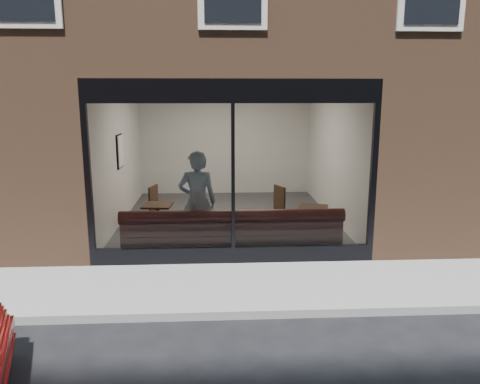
{
  "coord_description": "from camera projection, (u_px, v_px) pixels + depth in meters",
  "views": [
    {
      "loc": [
        -0.3,
        -5.84,
        2.96
      ],
      "look_at": [
        0.14,
        2.4,
        1.22
      ],
      "focal_mm": 35.0,
      "sensor_mm": 36.0,
      "label": 1
    }
  ],
  "objects": [
    {
      "name": "wall_poster",
      "position": [
        121.0,
        151.0,
        10.62
      ],
      "size": [
        0.02,
        0.53,
        0.71
      ],
      "primitive_type": "cube",
      "color": "white",
      "rests_on": "cafe_wall_left"
    },
    {
      "name": "cafe_wall_right",
      "position": [
        334.0,
        152.0,
        11.01
      ],
      "size": [
        0.0,
        6.0,
        6.0
      ],
      "primitive_type": "plane",
      "rotation": [
        1.57,
        0.0,
        -1.57
      ],
      "color": "silver",
      "rests_on": "ground"
    },
    {
      "name": "cafe_ceiling",
      "position": [
        228.0,
        83.0,
        10.56
      ],
      "size": [
        6.0,
        6.0,
        0.0
      ],
      "primitive_type": "plane",
      "rotation": [
        3.14,
        0.0,
        0.0
      ],
      "color": "white",
      "rests_on": "host_building_upper"
    },
    {
      "name": "storefront_header",
      "position": [
        233.0,
        91.0,
        7.71
      ],
      "size": [
        5.0,
        0.1,
        0.4
      ],
      "primitive_type": "cube",
      "color": "black",
      "rests_on": "host_building_upper"
    },
    {
      "name": "host_building_pier_left",
      "position": [
        97.0,
        141.0,
        13.62
      ],
      "size": [
        2.5,
        12.0,
        3.2
      ],
      "primitive_type": "cube",
      "color": "brown",
      "rests_on": "ground"
    },
    {
      "name": "storefront_glass",
      "position": [
        233.0,
        178.0,
        7.98
      ],
      "size": [
        4.8,
        0.0,
        4.8
      ],
      "primitive_type": "plane",
      "rotation": [
        1.57,
        0.0,
        0.0
      ],
      "color": "white",
      "rests_on": "storefront_kick"
    },
    {
      "name": "sidewalk_near",
      "position": [
        236.0,
        286.0,
        7.3
      ],
      "size": [
        40.0,
        2.0,
        0.01
      ],
      "primitive_type": "cube",
      "color": "gray",
      "rests_on": "ground"
    },
    {
      "name": "cafe_wall_back",
      "position": [
        225.0,
        140.0,
        13.81
      ],
      "size": [
        5.0,
        0.0,
        5.0
      ],
      "primitive_type": "plane",
      "rotation": [
        1.57,
        0.0,
        0.0
      ],
      "color": "silver",
      "rests_on": "ground"
    },
    {
      "name": "person",
      "position": [
        197.0,
        202.0,
        8.73
      ],
      "size": [
        0.71,
        0.47,
        1.94
      ],
      "primitive_type": "imported",
      "rotation": [
        0.0,
        0.0,
        3.14
      ],
      "color": "#8BA7BD",
      "rests_on": "cafe_floor"
    },
    {
      "name": "banquette",
      "position": [
        232.0,
        244.0,
        8.68
      ],
      "size": [
        4.0,
        0.55,
        0.45
      ],
      "primitive_type": "cube",
      "color": "black",
      "rests_on": "cafe_floor"
    },
    {
      "name": "storefront_mullion",
      "position": [
        233.0,
        177.0,
        8.01
      ],
      "size": [
        0.06,
        0.1,
        2.5
      ],
      "primitive_type": "cube",
      "color": "black",
      "rests_on": "storefront_kick"
    },
    {
      "name": "cafe_chair_right",
      "position": [
        272.0,
        218.0,
        10.43
      ],
      "size": [
        0.58,
        0.58,
        0.04
      ],
      "primitive_type": "cube",
      "rotation": [
        0.0,
        0.0,
        3.56
      ],
      "color": "black",
      "rests_on": "cafe_floor"
    },
    {
      "name": "ground",
      "position": [
        239.0,
        316.0,
        6.33
      ],
      "size": [
        120.0,
        120.0,
        0.0
      ],
      "primitive_type": "plane",
      "color": "black",
      "rests_on": "ground"
    },
    {
      "name": "host_building_backfill",
      "position": [
        223.0,
        132.0,
        16.75
      ],
      "size": [
        5.0,
        6.0,
        3.2
      ],
      "primitive_type": "cube",
      "color": "brown",
      "rests_on": "ground"
    },
    {
      "name": "cafe_table_left",
      "position": [
        157.0,
        205.0,
        9.47
      ],
      "size": [
        0.61,
        0.61,
        0.04
      ],
      "primitive_type": "cube",
      "rotation": [
        0.0,
        0.0,
        -0.09
      ],
      "color": "black",
      "rests_on": "cafe_floor"
    },
    {
      "name": "host_building_pier_right",
      "position": [
        350.0,
        140.0,
        14.01
      ],
      "size": [
        2.5,
        12.0,
        3.2
      ],
      "primitive_type": "cube",
      "color": "brown",
      "rests_on": "ground"
    },
    {
      "name": "cafe_wall_left",
      "position": [
        120.0,
        154.0,
        10.75
      ],
      "size": [
        0.0,
        6.0,
        6.0
      ],
      "primitive_type": "plane",
      "rotation": [
        1.57,
        0.0,
        1.57
      ],
      "color": "silver",
      "rests_on": "ground"
    },
    {
      "name": "storefront_kick",
      "position": [
        233.0,
        255.0,
        8.3
      ],
      "size": [
        5.0,
        0.1,
        0.3
      ],
      "primitive_type": "cube",
      "color": "black",
      "rests_on": "ground"
    },
    {
      "name": "cafe_table_right",
      "position": [
        313.0,
        208.0,
        9.26
      ],
      "size": [
        0.7,
        0.7,
        0.04
      ],
      "primitive_type": "cube",
      "rotation": [
        0.0,
        0.0,
        -0.29
      ],
      "color": "black",
      "rests_on": "cafe_floor"
    },
    {
      "name": "cafe_floor",
      "position": [
        228.0,
        219.0,
        11.21
      ],
      "size": [
        6.0,
        6.0,
        0.0
      ],
      "primitive_type": "plane",
      "color": "#2D2D30",
      "rests_on": "ground"
    },
    {
      "name": "cafe_chair_left",
      "position": [
        146.0,
        216.0,
        10.57
      ],
      "size": [
        0.56,
        0.56,
        0.04
      ],
      "primitive_type": "cube",
      "rotation": [
        0.0,
        0.0,
        2.86
      ],
      "color": "black",
      "rests_on": "cafe_floor"
    },
    {
      "name": "kerb_near",
      "position": [
        239.0,
        314.0,
        6.27
      ],
      "size": [
        40.0,
        0.1,
        0.12
      ],
      "primitive_type": "cube",
      "color": "gray",
      "rests_on": "ground"
    }
  ]
}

